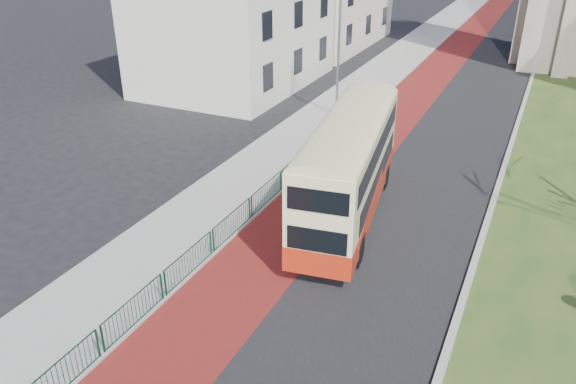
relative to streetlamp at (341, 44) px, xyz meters
The scene contains 9 objects.
ground 19.08m from the streetlamp, 76.42° to the right, with size 160.00×160.00×0.00m, color black.
road_carriageway 7.70m from the streetlamp, 18.88° to the left, with size 9.00×120.00×0.01m, color black.
bus_lane 5.91m from the streetlamp, 32.43° to the left, with size 3.40×120.00×0.01m, color #591414.
pavement_west 5.00m from the streetlamp, 108.07° to the left, with size 4.00×120.00×0.12m, color gray.
kerb_west 5.13m from the streetlamp, 56.03° to the left, with size 0.25×120.00×0.13m, color #999993.
kerb_east 12.07m from the streetlamp, 20.95° to the left, with size 0.25×80.00×0.13m, color #999993.
pedestrian_railing 14.64m from the streetlamp, 84.30° to the right, with size 0.07×24.00×1.12m.
streetlamp is the anchor object (origin of this frame).
bus 13.30m from the streetlamp, 67.82° to the right, with size 3.90×10.68×4.37m.
Camera 1 is at (7.27, -14.09, 11.66)m, focal length 35.00 mm.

